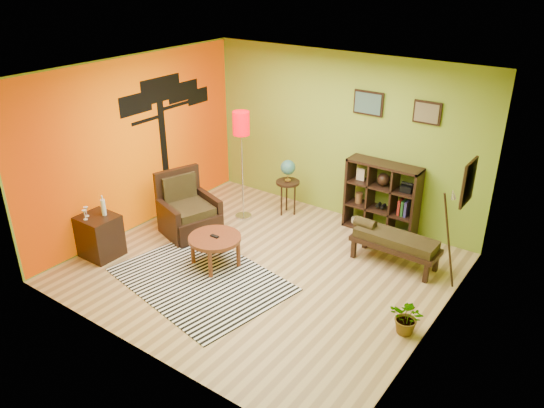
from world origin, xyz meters
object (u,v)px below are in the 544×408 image
Objects in this scene: coffee_table at (215,241)px; potted_plant at (407,321)px; floor_lamp at (241,133)px; cube_shelf at (382,199)px; globe_table at (288,174)px; side_cabinet at (100,236)px; armchair at (188,214)px; bench at (393,241)px.

potted_plant is (2.90, 0.16, -0.23)m from coffee_table.
coffee_table is 0.41× the size of floor_lamp.
cube_shelf is (2.17, 0.88, -0.92)m from floor_lamp.
floor_lamp is 1.10m from globe_table.
side_cabinet is 0.97× the size of globe_table.
armchair reaches higher than bench.
floor_lamp is at bearing 113.82° from coffee_table.
floor_lamp is at bearing -157.84° from cube_shelf.
globe_table is 0.83× the size of cube_shelf.
floor_lamp is 2.52m from cube_shelf.
armchair is at bearing -122.90° from globe_table.
cube_shelf is (3.11, 3.15, 0.27)m from side_cabinet.
armchair is 3.31m from bench.
coffee_table is 2.91m from potted_plant.
floor_lamp is 4.15× the size of potted_plant.
coffee_table is at bearing 26.24° from side_cabinet.
cube_shelf is (2.59, 1.81, 0.30)m from armchair.
coffee_table is at bearing -143.36° from bench.
side_cabinet is 0.81× the size of cube_shelf.
floor_lamp is 4.02m from potted_plant.
floor_lamp is at bearing -134.09° from globe_table.
side_cabinet is (-1.60, -0.79, -0.07)m from coffee_table.
floor_lamp reaches higher than coffee_table.
cube_shelf reaches higher than globe_table.
coffee_table is 1.97m from floor_lamp.
bench is at bearing -55.13° from cube_shelf.
coffee_table is at bearing -176.85° from potted_plant.
potted_plant is (4.50, 0.95, -0.15)m from side_cabinet.
cube_shelf is 0.91× the size of bench.
armchair is 1.04× the size of globe_table.
coffee_table is 1.69× the size of potted_plant.
globe_table is at bearing 167.26° from bench.
coffee_table is 0.77× the size of globe_table.
bench reaches higher than potted_plant.
armchair is 1.44m from side_cabinet.
bench is 1.62m from potted_plant.
armchair is (-1.07, 0.55, -0.10)m from coffee_table.
armchair reaches higher than potted_plant.
globe_table is (0.55, 0.56, -0.77)m from floor_lamp.
coffee_table is 0.64× the size of cube_shelf.
globe_table is 2.20× the size of potted_plant.
armchair is at bearing -145.00° from cube_shelf.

